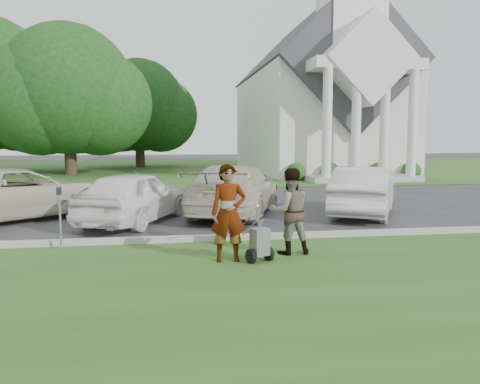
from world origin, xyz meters
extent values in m
plane|color=#333335|center=(0.00, 0.00, 0.00)|extent=(120.00, 120.00, 0.00)
cube|color=#2A531C|center=(0.00, -3.00, 0.01)|extent=(80.00, 7.00, 0.01)
cube|color=#2A531C|center=(0.00, 27.00, 0.01)|extent=(80.00, 30.00, 0.01)
cube|color=#9E9E93|center=(0.00, 0.55, 0.07)|extent=(80.00, 0.18, 0.15)
cube|color=white|center=(9.00, 24.00, 3.50)|extent=(9.00, 16.00, 7.00)
cube|color=#38383D|center=(9.00, 24.00, 7.00)|extent=(9.19, 17.00, 9.19)
cube|color=#9E9E93|center=(9.00, 14.80, 0.15)|extent=(6.20, 2.60, 0.30)
cylinder|color=white|center=(6.60, 13.80, 3.00)|extent=(0.50, 0.50, 6.00)
cylinder|color=white|center=(8.20, 13.80, 3.00)|extent=(0.50, 0.50, 6.00)
cylinder|color=white|center=(9.80, 13.80, 3.00)|extent=(0.50, 0.50, 6.00)
cylinder|color=white|center=(11.40, 13.80, 3.00)|extent=(0.50, 0.50, 6.00)
cube|color=white|center=(9.00, 14.60, 6.30)|extent=(6.20, 2.00, 0.60)
cube|color=white|center=(9.00, 14.60, 6.60)|extent=(5.09, 2.20, 5.09)
sphere|color=#1E4C19|center=(5.50, 15.70, 0.45)|extent=(1.10, 1.10, 1.10)
sphere|color=#1E4C19|center=(7.50, 15.70, 0.45)|extent=(1.10, 1.10, 1.10)
sphere|color=#1E4C19|center=(10.50, 15.70, 0.45)|extent=(1.10, 1.10, 1.10)
sphere|color=#1E4C19|center=(12.50, 15.70, 0.45)|extent=(1.10, 1.10, 1.10)
cylinder|color=#332316|center=(-8.00, 22.00, 1.60)|extent=(0.76, 0.76, 3.20)
sphere|color=#123C14|center=(-8.00, 22.00, 5.51)|extent=(8.40, 8.40, 8.40)
sphere|color=#123C14|center=(-6.11, 22.30, 4.67)|extent=(6.89, 6.89, 6.89)
sphere|color=#123C14|center=(-9.68, 21.70, 4.88)|extent=(7.22, 7.22, 7.22)
sphere|color=#123C14|center=(-11.93, 25.30, 5.21)|extent=(7.54, 7.54, 7.54)
cylinder|color=#332316|center=(-4.00, 30.00, 1.50)|extent=(0.76, 0.76, 3.00)
sphere|color=#123C14|center=(-4.00, 30.00, 5.09)|extent=(7.60, 7.60, 7.60)
sphere|color=#123C14|center=(-2.29, 30.30, 4.33)|extent=(6.23, 6.23, 6.23)
sphere|color=#123C14|center=(-5.52, 29.70, 4.52)|extent=(6.54, 6.54, 6.54)
cylinder|color=black|center=(-0.16, -1.50, 0.14)|extent=(0.18, 0.29, 0.28)
cylinder|color=black|center=(0.22, -1.33, 0.14)|extent=(0.18, 0.29, 0.28)
cylinder|color=#2D2D33|center=(0.03, -1.41, 0.14)|extent=(0.45, 0.22, 0.03)
cube|color=#929599|center=(0.03, -1.41, 0.40)|extent=(0.39, 0.36, 0.52)
cone|color=#929599|center=(0.03, -1.41, 0.75)|extent=(0.21, 0.21, 0.15)
cylinder|color=#2D2D33|center=(0.03, -1.41, 0.82)|extent=(0.04, 0.04, 0.06)
cylinder|color=#929599|center=(-0.28, -1.05, 0.64)|extent=(0.31, 0.65, 0.50)
cylinder|color=#929599|center=(-0.04, -0.95, 0.64)|extent=(0.31, 0.65, 0.50)
cylinder|color=#929599|center=(-0.29, -0.69, 0.87)|extent=(0.29, 0.15, 0.03)
imported|color=#999999|center=(-0.55, -1.26, 0.93)|extent=(0.69, 0.47, 1.86)
imported|color=#999999|center=(0.75, -0.86, 0.87)|extent=(0.88, 0.71, 1.75)
cylinder|color=#929599|center=(-3.94, 0.21, 0.59)|extent=(0.04, 0.04, 1.19)
cube|color=#2D2D33|center=(-3.94, 0.21, 1.27)|extent=(0.10, 0.07, 0.18)
cylinder|color=#929599|center=(-3.94, 0.21, 1.36)|extent=(0.09, 0.09, 0.03)
imported|color=beige|center=(-6.02, 4.50, 0.75)|extent=(5.72, 5.42, 1.50)
imported|color=white|center=(-2.64, 3.30, 0.74)|extent=(3.28, 4.68, 1.48)
imported|color=beige|center=(0.36, 4.31, 0.78)|extent=(3.93, 5.81, 1.56)
imported|color=silver|center=(4.30, 3.64, 0.75)|extent=(3.59, 4.75, 1.50)
camera|label=1|loc=(-1.66, -9.97, 2.35)|focal=35.00mm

